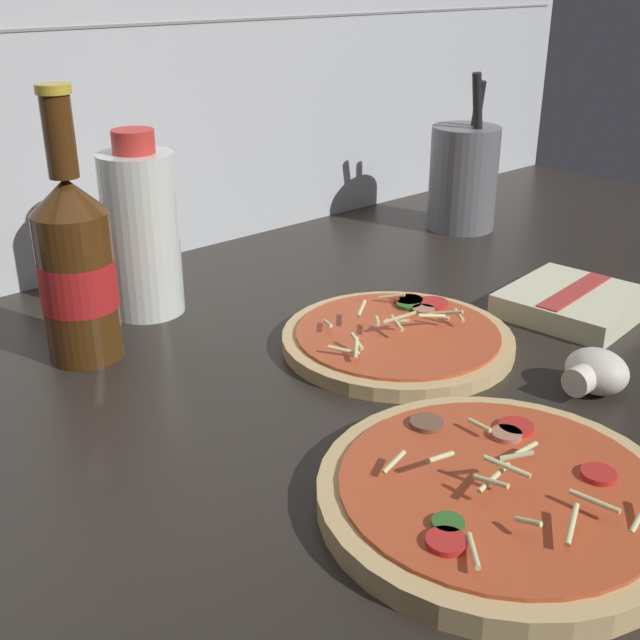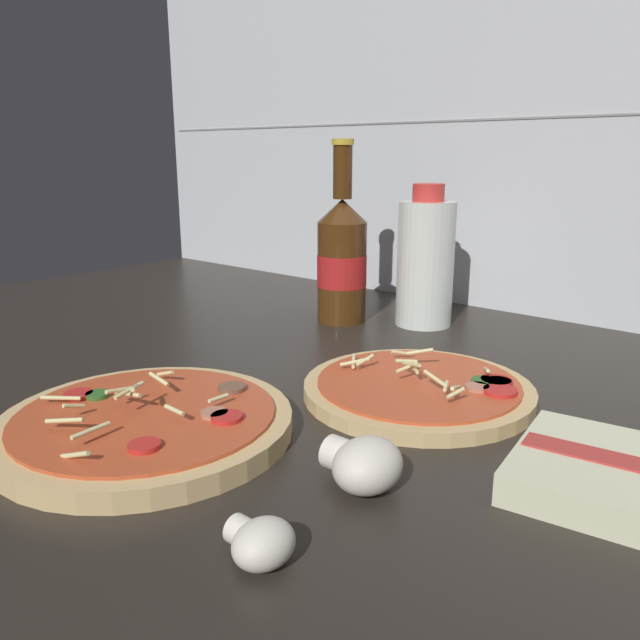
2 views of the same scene
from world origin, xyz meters
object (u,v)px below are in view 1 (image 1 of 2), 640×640
at_px(utensil_crock, 464,177).
at_px(beer_bottle, 76,267).
at_px(pizza_far, 398,338).
at_px(pizza_near, 498,495).
at_px(mushroom_left, 595,372).
at_px(oil_bottle, 142,231).
at_px(dish_towel, 574,302).

bearing_deg(utensil_crock, beer_bottle, -176.57).
relative_size(pizza_far, utensil_crock, 1.04).
xyz_separation_m(pizza_near, beer_bottle, (-0.10, 0.40, 0.08)).
xyz_separation_m(pizza_far, utensil_crock, (0.34, 0.21, 0.06)).
bearing_deg(mushroom_left, pizza_near, -166.24).
bearing_deg(pizza_far, utensil_crock, 31.58).
height_order(beer_bottle, mushroom_left, beer_bottle).
bearing_deg(mushroom_left, oil_bottle, 115.84).
xyz_separation_m(pizza_near, dish_towel, (0.33, 0.15, 0.00)).
distance_m(pizza_near, oil_bottle, 0.46).
distance_m(pizza_near, utensil_crock, 0.64).
relative_size(pizza_near, dish_towel, 1.64).
bearing_deg(beer_bottle, mushroom_left, -49.79).
xyz_separation_m(pizza_near, mushroom_left, (0.19, 0.05, 0.01)).
xyz_separation_m(pizza_far, oil_bottle, (-0.14, 0.23, 0.08)).
relative_size(beer_bottle, dish_towel, 1.66).
bearing_deg(beer_bottle, dish_towel, -29.14).
bearing_deg(oil_bottle, pizza_near, -89.24).
xyz_separation_m(beer_bottle, oil_bottle, (0.10, 0.06, -0.00)).
relative_size(mushroom_left, utensil_crock, 0.27).
distance_m(pizza_near, dish_towel, 0.36).
relative_size(pizza_near, beer_bottle, 0.99).
bearing_deg(oil_bottle, beer_bottle, -149.52).
bearing_deg(beer_bottle, utensil_crock, 3.43).
xyz_separation_m(oil_bottle, mushroom_left, (0.20, -0.41, -0.07)).
relative_size(utensil_crock, dish_towel, 1.43).
bearing_deg(mushroom_left, beer_bottle, 130.21).
bearing_deg(utensil_crock, mushroom_left, -126.38).
height_order(pizza_near, dish_towel, pizza_near).
xyz_separation_m(pizza_near, utensil_crock, (0.47, 0.43, 0.06)).
height_order(oil_bottle, dish_towel, oil_bottle).
bearing_deg(beer_bottle, pizza_near, -75.27).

